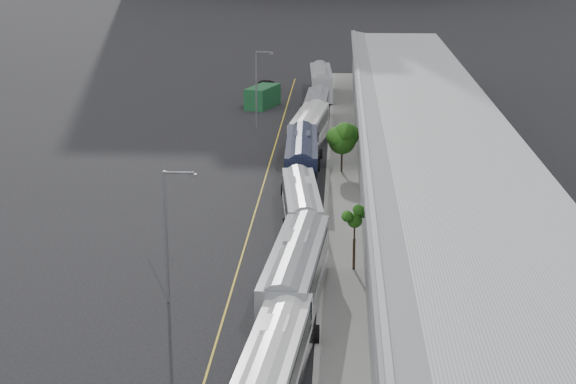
# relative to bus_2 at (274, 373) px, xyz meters

# --- Properties ---
(sidewalk) EXTENTS (10.00, 170.00, 0.12)m
(sidewalk) POSITION_rel_bus_2_xyz_m (6.82, 19.21, -1.45)
(sidewalk) COLOR gray
(sidewalk) RESTS_ON ground
(lane_line) EXTENTS (0.12, 160.00, 0.02)m
(lane_line) POSITION_rel_bus_2_xyz_m (-3.68, 19.21, -1.50)
(lane_line) COLOR gold
(lane_line) RESTS_ON ground
(depot) EXTENTS (12.45, 160.40, 7.20)m
(depot) POSITION_rel_bus_2_xyz_m (10.81, 19.21, 2.00)
(depot) COLOR gray
(depot) RESTS_ON ground
(bus_2) EXTENTS (3.45, 12.40, 3.58)m
(bus_2) POSITION_rel_bus_2_xyz_m (0.00, 0.00, 0.00)
(bus_2) COLOR silver
(bus_2) RESTS_ON ground
(bus_3) EXTENTS (3.80, 14.13, 4.08)m
(bus_3) POSITION_rel_bus_2_xyz_m (0.51, 11.88, 0.22)
(bus_3) COLOR slate
(bus_3) RESTS_ON ground
(bus_4) EXTENTS (3.62, 12.49, 3.60)m
(bus_4) POSITION_rel_bus_2_xyz_m (0.23, 27.04, 0.01)
(bus_4) COLOR #9B9EA4
(bus_4) RESTS_ON ground
(bus_5) EXTENTS (3.23, 13.99, 4.07)m
(bus_5) POSITION_rel_bus_2_xyz_m (-0.32, 41.47, 0.21)
(bus_5) COLOR black
(bus_5) RESTS_ON ground
(bus_6) EXTENTS (3.88, 13.41, 3.87)m
(bus_6) POSITION_rel_bus_2_xyz_m (-0.10, 54.60, 0.12)
(bus_6) COLOR white
(bus_6) RESTS_ON ground
(bus_7) EXTENTS (2.76, 12.32, 3.59)m
(bus_7) POSITION_rel_bus_2_xyz_m (0.36, 66.43, 0.00)
(bus_7) COLOR gray
(bus_7) RESTS_ON ground
(bus_8) EXTENTS (3.37, 13.63, 3.95)m
(bus_8) POSITION_rel_bus_2_xyz_m (0.46, 84.08, 0.16)
(bus_8) COLOR #A3A6AD
(bus_8) RESTS_ON ground
(tree_2) EXTENTS (1.02, 1.02, 4.22)m
(tree_2) POSITION_rel_bus_2_xyz_m (4.11, 18.44, 2.02)
(tree_2) COLOR black
(tree_2) RESTS_ON ground
(tree_3) EXTENTS (2.57, 2.57, 4.79)m
(tree_3) POSITION_rel_bus_2_xyz_m (3.26, 44.32, 1.98)
(tree_3) COLOR black
(tree_3) RESTS_ON ground
(street_lamp_near) EXTENTS (2.04, 0.22, 8.35)m
(street_lamp_near) POSITION_rel_bus_2_xyz_m (-7.16, 12.36, 3.35)
(street_lamp_near) COLOR #59595E
(street_lamp_near) RESTS_ON ground
(street_lamp_far) EXTENTS (2.04, 0.22, 8.71)m
(street_lamp_far) POSITION_rel_bus_2_xyz_m (-6.16, 63.77, 3.53)
(street_lamp_far) COLOR #59595E
(street_lamp_far) RESTS_ON ground
(shipping_container) EXTENTS (4.28, 6.53, 2.64)m
(shipping_container) POSITION_rel_bus_2_xyz_m (-6.70, 76.54, -0.19)
(shipping_container) COLOR #154525
(shipping_container) RESTS_ON ground
(suv) EXTENTS (2.67, 5.37, 1.46)m
(suv) POSITION_rel_bus_2_xyz_m (-7.23, 88.00, -0.78)
(suv) COLOR black
(suv) RESTS_ON ground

